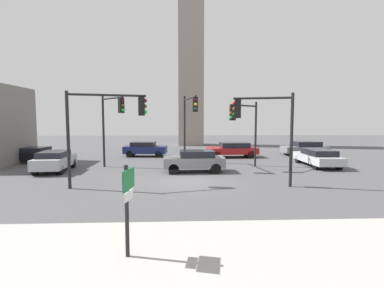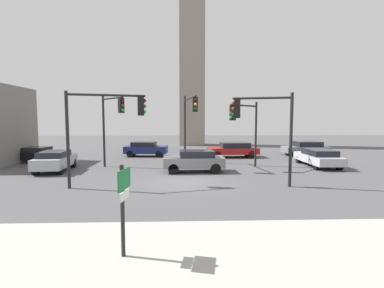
{
  "view_description": "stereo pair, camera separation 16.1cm",
  "coord_description": "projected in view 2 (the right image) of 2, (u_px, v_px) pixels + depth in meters",
  "views": [
    {
      "loc": [
        -0.41,
        -15.99,
        3.52
      ],
      "look_at": [
        0.48,
        4.23,
        1.77
      ],
      "focal_mm": 26.66,
      "sensor_mm": 36.0,
      "label": 1
    },
    {
      "loc": [
        -0.25,
        -16.0,
        3.52
      ],
      "look_at": [
        0.48,
        4.23,
        1.77
      ],
      "focal_mm": 26.66,
      "sensor_mm": 36.0,
      "label": 2
    }
  ],
  "objects": [
    {
      "name": "traffic_light_2",
      "position": [
        106.0,
        118.0,
        14.79
      ],
      "size": [
        3.94,
        1.16,
        4.94
      ],
      "rotation": [
        0.0,
        0.0,
        0.24
      ],
      "color": "black",
      "rests_on": "ground_plane"
    },
    {
      "name": "car_0",
      "position": [
        34.0,
        154.0,
        23.52
      ],
      "size": [
        4.79,
        2.47,
        1.26
      ],
      "rotation": [
        0.0,
        0.0,
        -0.12
      ],
      "color": "black",
      "rests_on": "ground_plane"
    },
    {
      "name": "traffic_light_3",
      "position": [
        263.0,
        120.0,
        14.96
      ],
      "size": [
        3.05,
        1.0,
        4.89
      ],
      "rotation": [
        0.0,
        0.0,
        2.88
      ],
      "color": "black",
      "rests_on": "ground_plane"
    },
    {
      "name": "car_2",
      "position": [
        306.0,
        148.0,
        27.88
      ],
      "size": [
        4.3,
        2.02,
        1.38
      ],
      "rotation": [
        0.0,
        0.0,
        3.16
      ],
      "color": "slate",
      "rests_on": "ground_plane"
    },
    {
      "name": "traffic_light_1",
      "position": [
        189.0,
        115.0,
        21.34
      ],
      "size": [
        0.9,
        4.51,
        5.44
      ],
      "rotation": [
        0.0,
        0.0,
        -1.42
      ],
      "color": "black",
      "rests_on": "ground_plane"
    },
    {
      "name": "skyline_tower",
      "position": [
        192.0,
        61.0,
        38.97
      ],
      "size": [
        3.38,
        3.38,
        23.14
      ],
      "primitive_type": "cube",
      "color": "gray",
      "rests_on": "ground_plane"
    },
    {
      "name": "sidewalk_corner",
      "position": [
        192.0,
        255.0,
        7.25
      ],
      "size": [
        33.74,
        4.42,
        0.15
      ],
      "primitive_type": "cube",
      "color": "#A8A59E",
      "rests_on": "ground_plane"
    },
    {
      "name": "car_1",
      "position": [
        194.0,
        160.0,
        19.12
      ],
      "size": [
        4.09,
        1.91,
        1.45
      ],
      "rotation": [
        0.0,
        0.0,
        3.18
      ],
      "color": "slate",
      "rests_on": "ground_plane"
    },
    {
      "name": "car_6",
      "position": [
        55.0,
        160.0,
        19.41
      ],
      "size": [
        2.08,
        4.06,
        1.39
      ],
      "rotation": [
        0.0,
        0.0,
        1.64
      ],
      "color": "#ADB2B7",
      "rests_on": "ground_plane"
    },
    {
      "name": "car_3",
      "position": [
        233.0,
        149.0,
        26.59
      ],
      "size": [
        4.67,
        2.23,
        1.39
      ],
      "rotation": [
        0.0,
        0.0,
        3.18
      ],
      "color": "maroon",
      "rests_on": "ground_plane"
    },
    {
      "name": "direction_sign",
      "position": [
        123.0,
        200.0,
        6.92
      ],
      "size": [
        0.19,
        0.76,
        2.28
      ],
      "rotation": [
        0.0,
        0.0,
        -0.17
      ],
      "color": "black",
      "rests_on": "ground_plane"
    },
    {
      "name": "car_4",
      "position": [
        146.0,
        149.0,
        27.22
      ],
      "size": [
        4.12,
        2.04,
        1.39
      ],
      "rotation": [
        0.0,
        0.0,
        -0.08
      ],
      "color": "navy",
      "rests_on": "ground_plane"
    },
    {
      "name": "traffic_light_4",
      "position": [
        112.0,
        117.0,
        20.05
      ],
      "size": [
        2.05,
        2.34,
        5.34
      ],
      "rotation": [
        0.0,
        0.0,
        -0.86
      ],
      "color": "black",
      "rests_on": "ground_plane"
    },
    {
      "name": "car_5",
      "position": [
        318.0,
        157.0,
        21.41
      ],
      "size": [
        2.01,
        4.76,
        1.3
      ],
      "rotation": [
        0.0,
        0.0,
        1.55
      ],
      "color": "#ADB2B7",
      "rests_on": "ground_plane"
    },
    {
      "name": "traffic_light_0",
      "position": [
        244.0,
        121.0,
        20.4
      ],
      "size": [
        2.43,
        2.11,
        4.84
      ],
      "rotation": [
        0.0,
        0.0,
        -2.43
      ],
      "color": "black",
      "rests_on": "ground_plane"
    },
    {
      "name": "ground_plane",
      "position": [
        186.0,
        181.0,
        16.24
      ],
      "size": [
        93.74,
        93.74,
        0.0
      ],
      "primitive_type": "plane",
      "color": "#4C4C4F"
    }
  ]
}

